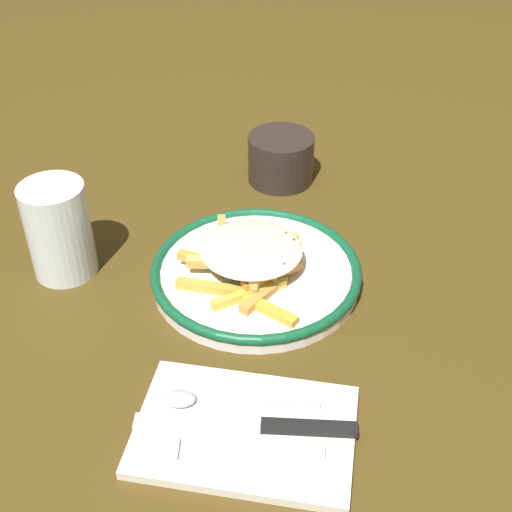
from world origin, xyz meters
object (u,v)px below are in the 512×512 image
object	(u,v)px
napkin	(245,431)
coffee_mug	(284,158)
fork	(226,450)
knife	(265,426)
spoon	(214,400)
water_glass	(59,230)
fries_heap	(251,257)
plate	(256,273)

from	to	relation	value
napkin	coffee_mug	distance (m)	0.47
fork	coffee_mug	size ratio (longest dim) A/B	1.48
knife	spoon	world-z (taller)	spoon
fork	spoon	size ratio (longest dim) A/B	1.16
fork	water_glass	world-z (taller)	water_glass
fries_heap	knife	distance (m)	0.23
spoon	napkin	bearing A→B (deg)	-124.68
fries_heap	knife	world-z (taller)	fries_heap
plate	water_glass	xyz separation A→B (m)	(-0.01, 0.23, 0.05)
water_glass	napkin	bearing A→B (deg)	-129.46
napkin	coffee_mug	size ratio (longest dim) A/B	1.71
napkin	spoon	bearing A→B (deg)	55.32
plate	knife	world-z (taller)	plate
napkin	coffee_mug	world-z (taller)	coffee_mug
knife	spoon	distance (m)	0.06
fries_heap	coffee_mug	distance (m)	0.24
water_glass	fork	bearing A→B (deg)	-134.52
coffee_mug	spoon	bearing A→B (deg)	178.03
fries_heap	knife	bearing A→B (deg)	-167.72
fries_heap	napkin	world-z (taller)	fries_heap
plate	knife	xyz separation A→B (m)	(-0.23, -0.04, 0.00)
plate	fries_heap	xyz separation A→B (m)	(-0.00, 0.01, 0.03)
plate	spoon	size ratio (longest dim) A/B	1.66
knife	coffee_mug	xyz separation A→B (m)	(0.47, 0.04, 0.02)
napkin	knife	distance (m)	0.02
plate	fries_heap	distance (m)	0.03
knife	coffee_mug	distance (m)	0.47
spoon	fries_heap	bearing A→B (deg)	-1.48
napkin	fries_heap	bearing A→B (deg)	7.51
fries_heap	water_glass	xyz separation A→B (m)	(-0.01, 0.23, 0.02)
spoon	coffee_mug	size ratio (longest dim) A/B	1.28
water_glass	plate	bearing A→B (deg)	-86.53
fries_heap	fork	distance (m)	0.26
knife	water_glass	bearing A→B (deg)	52.73
plate	coffee_mug	xyz separation A→B (m)	(0.24, -0.00, 0.02)
coffee_mug	fork	bearing A→B (deg)	-179.16
fries_heap	fork	bearing A→B (deg)	-176.07
water_glass	coffee_mug	xyz separation A→B (m)	(0.25, -0.24, -0.02)
fork	knife	world-z (taller)	knife
knife	coffee_mug	world-z (taller)	coffee_mug
plate	fork	size ratio (longest dim) A/B	1.43
fries_heap	water_glass	distance (m)	0.23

